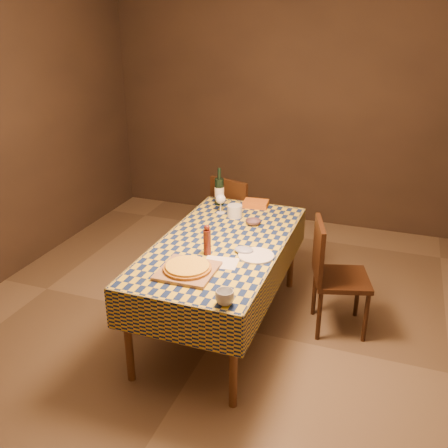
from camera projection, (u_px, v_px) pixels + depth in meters
The scene contains 16 objects.
room at pixel (222, 170), 3.61m from camera, with size 5.00×5.10×2.70m.
dining_table at pixel (222, 251), 3.87m from camera, with size 0.94×1.84×0.77m.
cutting_board at pixel (188, 271), 3.39m from camera, with size 0.37×0.37×0.02m, color #986E47.
pizza at pixel (187, 267), 3.38m from camera, with size 0.37×0.37×0.03m.
pepper_mill at pixel (207, 241), 3.61m from camera, with size 0.07×0.07×0.23m.
bowl at pixel (253, 222), 4.15m from camera, with size 0.13×0.13×0.04m, color #563E48.
wine_glass at pixel (221, 200), 4.34m from camera, with size 0.09×0.09×0.18m.
wine_bottle at pixel (219, 191), 4.54m from camera, with size 0.10×0.10×0.35m.
deli_tub at pixel (235, 211), 4.29m from camera, with size 0.13×0.13×0.11m, color silver.
takeout_container at pixel (256, 204), 4.53m from camera, with size 0.22×0.15×0.05m, color #B45A17.
white_plate at pixel (256, 256), 3.61m from camera, with size 0.26×0.26×0.01m, color white.
tumbler at pixel (225, 297), 3.01m from camera, with size 0.12×0.12×0.09m, color silver.
flour_patch at pixel (221, 263), 3.52m from camera, with size 0.24×0.18×0.00m, color white.
flour_bag at pixel (244, 250), 3.67m from camera, with size 0.14×0.11×0.04m, color #939EBD.
chair_far at pixel (235, 216), 4.99m from camera, with size 0.52×0.53×0.93m.
chair_right at pixel (332, 271), 3.93m from camera, with size 0.53×0.52×0.93m.
Camera 1 is at (1.20, -3.27, 2.41)m, focal length 40.00 mm.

